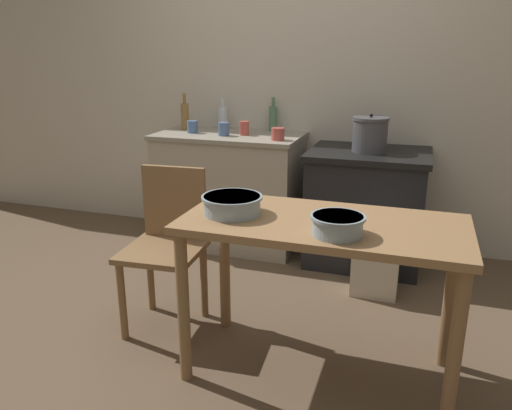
% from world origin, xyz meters
% --- Properties ---
extents(ground_plane, '(14.00, 14.00, 0.00)m').
position_xyz_m(ground_plane, '(0.00, 0.00, 0.00)').
color(ground_plane, brown).
extents(wall_back, '(8.00, 0.07, 2.55)m').
position_xyz_m(wall_back, '(0.00, 1.58, 1.27)').
color(wall_back, beige).
rests_on(wall_back, ground_plane).
extents(counter_cabinet, '(1.09, 0.61, 0.87)m').
position_xyz_m(counter_cabinet, '(-0.45, 1.26, 0.43)').
color(counter_cabinet, '#B2A893').
rests_on(counter_cabinet, ground_plane).
extents(stove, '(0.82, 0.67, 0.81)m').
position_xyz_m(stove, '(0.59, 1.23, 0.40)').
color(stove, black).
rests_on(stove, ground_plane).
extents(work_table, '(1.23, 0.59, 0.76)m').
position_xyz_m(work_table, '(0.55, -0.17, 0.64)').
color(work_table, '#997047').
rests_on(work_table, ground_plane).
extents(chair, '(0.43, 0.43, 0.87)m').
position_xyz_m(chair, '(-0.33, 0.02, 0.47)').
color(chair, olive).
rests_on(chair, ground_plane).
extents(flour_sack, '(0.28, 0.20, 0.41)m').
position_xyz_m(flour_sack, '(0.72, 0.72, 0.20)').
color(flour_sack, beige).
rests_on(flour_sack, ground_plane).
extents(stock_pot, '(0.24, 0.24, 0.26)m').
position_xyz_m(stock_pot, '(0.59, 1.21, 0.92)').
color(stock_pot, '#4C4C51').
rests_on(stock_pot, stove).
extents(mixing_bowl_large, '(0.22, 0.22, 0.08)m').
position_xyz_m(mixing_bowl_large, '(0.63, -0.33, 0.80)').
color(mixing_bowl_large, '#93A8B2').
rests_on(mixing_bowl_large, work_table).
extents(mixing_bowl_small, '(0.27, 0.27, 0.08)m').
position_xyz_m(mixing_bowl_small, '(0.14, -0.21, 0.81)').
color(mixing_bowl_small, '#93A8B2').
rests_on(mixing_bowl_small, work_table).
extents(bottle_far_left, '(0.07, 0.07, 0.26)m').
position_xyz_m(bottle_far_left, '(-0.18, 1.48, 0.97)').
color(bottle_far_left, '#517F5B').
rests_on(bottle_far_left, counter_cabinet).
extents(bottle_left, '(0.06, 0.06, 0.28)m').
position_xyz_m(bottle_left, '(-0.85, 1.34, 0.97)').
color(bottle_left, olive).
rests_on(bottle_left, counter_cabinet).
extents(bottle_mid_left, '(0.08, 0.08, 0.24)m').
position_xyz_m(bottle_mid_left, '(-0.58, 1.45, 0.96)').
color(bottle_mid_left, silver).
rests_on(bottle_mid_left, counter_cabinet).
extents(cup_center_left, '(0.08, 0.08, 0.10)m').
position_xyz_m(cup_center_left, '(-0.45, 1.16, 0.91)').
color(cup_center_left, '#4C6B99').
rests_on(cup_center_left, counter_cabinet).
extents(cup_center, '(0.09, 0.09, 0.08)m').
position_xyz_m(cup_center, '(-0.03, 1.10, 0.91)').
color(cup_center, '#B74C42').
rests_on(cup_center, counter_cabinet).
extents(cup_center_right, '(0.08, 0.08, 0.09)m').
position_xyz_m(cup_center_right, '(-0.73, 1.21, 0.91)').
color(cup_center_right, '#4C6B99').
rests_on(cup_center_right, counter_cabinet).
extents(cup_mid_right, '(0.07, 0.07, 0.10)m').
position_xyz_m(cup_mid_right, '(-0.32, 1.24, 0.92)').
color(cup_mid_right, '#B74C42').
rests_on(cup_mid_right, counter_cabinet).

